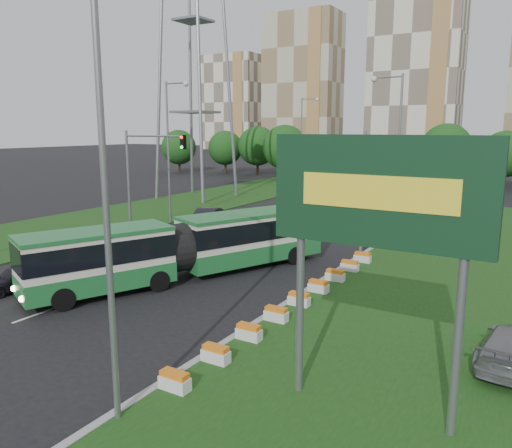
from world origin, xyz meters
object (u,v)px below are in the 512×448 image
Objects in this scene: traffic_mast_left at (143,166)px; pedestrian at (89,282)px; traffic_mast_median at (338,175)px; billboard at (378,204)px; car_left_near at (18,277)px; articulated_bus at (185,246)px; shopping_trolley at (67,299)px; car_left_far at (206,218)px; transmission_pylon at (193,1)px.

traffic_mast_left reaches higher than pedestrian.
billboard is at bearing -64.97° from traffic_mast_median.
car_left_near is at bearing 174.41° from billboard.
articulated_bus is 6.91m from shopping_trolley.
articulated_bus is 13.90m from car_left_far.
billboard is 4.85× the size of pedestrian.
transmission_pylon reaches higher than shopping_trolley.
car_left_near is at bearing -67.76° from transmission_pylon.
car_left_far is at bearing 144.95° from articulated_bus.
transmission_pylon is 40.75m from car_left_near.
billboard and traffic_mast_left have the same top height.
traffic_mast_left is at bearing -176.23° from traffic_mast_median.
traffic_mast_left reaches higher than car_left_far.
traffic_mast_median is 34.86m from transmission_pylon.
car_left_far is (-13.01, 3.90, -4.55)m from traffic_mast_median.
car_left_far is (-1.37, 18.03, 0.15)m from car_left_near.
pedestrian is (-14.93, 2.80, -5.34)m from billboard.
car_left_near is at bearing 163.89° from shopping_trolley.
traffic_mast_left is at bearing -127.13° from car_left_far.
traffic_mast_median is at bearing 3.77° from traffic_mast_left.
shopping_trolley is (-7.59, -14.43, -5.05)m from traffic_mast_median.
pedestrian is (7.70, -12.20, -4.52)m from traffic_mast_left.
articulated_bus reaches higher than pedestrian.
shopping_trolley is (17.19, -32.43, -21.70)m from transmission_pylon.
pedestrian reaches higher than car_left_far.
articulated_bus is 3.55× the size of car_left_far.
transmission_pylon is 41.50m from pedestrian.
traffic_mast_left reaches higher than car_left_near.
pedestrian is at bearing -57.75° from traffic_mast_left.
traffic_mast_left is (-22.63, 15.00, -0.81)m from billboard.
articulated_bus is 4.49× the size of car_left_near.
traffic_mast_median is at bearing 77.42° from articulated_bus.
transmission_pylon is 11.38× the size of car_left_near.
transmission_pylon is at bearing 149.69° from articulated_bus.
articulated_bus is at bearing -125.99° from traffic_mast_median.
transmission_pylon is at bearing 46.40° from pedestrian.
pedestrian is at bearing 71.92° from shopping_trolley.
articulated_bus is (9.40, -6.92, -3.60)m from traffic_mast_left.
car_left_far is 8.13× the size of shopping_trolley.
pedestrian is 1.34m from shopping_trolley.
traffic_mast_left is at bearing -63.14° from transmission_pylon.
shopping_trolley is (7.57, -13.43, -5.05)m from traffic_mast_left.
transmission_pylon reaches higher than traffic_mast_left.
billboard is 1.00× the size of traffic_mast_median.
car_left_far is at bearing -50.15° from transmission_pylon.
traffic_mast_left is at bearing 107.45° from shopping_trolley.
traffic_mast_median is 4.85× the size of pedestrian.
traffic_mast_median is 1.00× the size of traffic_mast_left.
billboard is 16.24m from shopping_trolley.
shopping_trolley is at bearing -86.94° from car_left_far.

